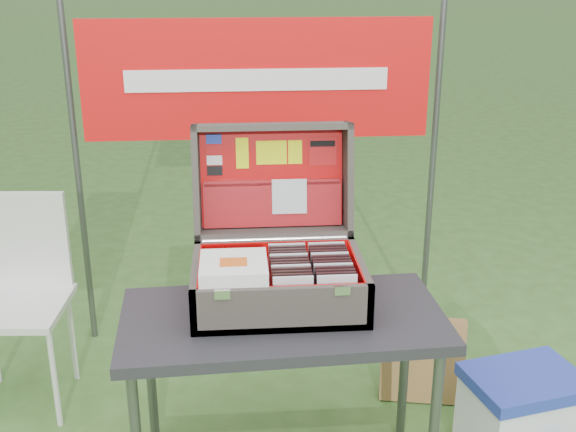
{
  "coord_description": "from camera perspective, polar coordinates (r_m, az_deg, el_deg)",
  "views": [
    {
      "loc": [
        -0.11,
        -2.22,
        1.86
      ],
      "look_at": [
        0.07,
        0.1,
        1.0
      ],
      "focal_mm": 45.0,
      "sensor_mm": 36.0,
      "label": 1
    }
  ],
  "objects": [
    {
      "name": "banner",
      "position": [
        3.36,
        -2.46,
        10.72
      ],
      "size": [
        1.6,
        0.02,
        0.55
      ],
      "primitive_type": "cube",
      "color": "red",
      "rests_on": "banner_post_left"
    },
    {
      "name": "cd_left_8",
      "position": [
        2.53,
        0.05,
        -4.58
      ],
      "size": [
        0.13,
        0.01,
        0.15
      ],
      "primitive_type": "cube",
      "color": "silver",
      "rests_on": "suitcase_liner_floor"
    },
    {
      "name": "songbook_4",
      "position": [
        2.4,
        -4.32,
        -4.07
      ],
      "size": [
        0.22,
        0.22,
        0.0
      ],
      "primitive_type": "cube",
      "color": "white",
      "rests_on": "suitcase_base_wall_front"
    },
    {
      "name": "cd_right_6",
      "position": [
        2.5,
        3.42,
        -4.91
      ],
      "size": [
        0.13,
        0.01,
        0.15
      ],
      "primitive_type": "cube",
      "color": "black",
      "rests_on": "suitcase_liner_floor"
    },
    {
      "name": "songbook_6",
      "position": [
        2.39,
        -4.33,
        -3.85
      ],
      "size": [
        0.22,
        0.22,
        0.0
      ],
      "primitive_type": "cube",
      "color": "white",
      "rests_on": "suitcase_base_wall_front"
    },
    {
      "name": "lid_card_neon_small",
      "position": [
        2.76,
        0.56,
        5.07
      ],
      "size": [
        0.05,
        0.02,
        0.09
      ],
      "primitive_type": "cube",
      "rotation": [
        -1.74,
        0.0,
        0.0
      ],
      "color": "#DFEF07",
      "rests_on": "suitcase_lid_liner"
    },
    {
      "name": "suitcase_liner_floor",
      "position": [
        2.54,
        -0.75,
        -6.42
      ],
      "size": [
        0.55,
        0.38,
        0.01
      ],
      "primitive_type": "cube",
      "color": "#E8000A",
      "rests_on": "suitcase_base_bottom"
    },
    {
      "name": "table_leg_br",
      "position": [
        2.92,
        9.17,
        -11.7
      ],
      "size": [
        0.04,
        0.04,
        0.65
      ],
      "primitive_type": "cylinder",
      "color": "#59595B",
      "rests_on": "ground"
    },
    {
      "name": "cd_left_5",
      "position": [
        2.47,
        0.18,
        -5.26
      ],
      "size": [
        0.13,
        0.01,
        0.15
      ],
      "primitive_type": "cube",
      "color": "black",
      "rests_on": "suitcase_liner_floor"
    },
    {
      "name": "cd_right_11",
      "position": [
        2.61,
        3.08,
        -3.83
      ],
      "size": [
        0.13,
        0.01,
        0.15
      ],
      "primitive_type": "cube",
      "color": "black",
      "rests_on": "suitcase_liner_floor"
    },
    {
      "name": "suitcase_pocket_cd",
      "position": [
        2.75,
        0.11,
        1.56
      ],
      "size": [
        0.13,
        0.03,
        0.13
      ],
      "primitive_type": "cube",
      "rotation": [
        -1.74,
        0.0,
        0.0
      ],
      "color": "silver",
      "rests_on": "suitcase_lid_pocket"
    },
    {
      "name": "songbook_1",
      "position": [
        2.4,
        -4.31,
        -4.4
      ],
      "size": [
        0.22,
        0.22,
        0.0
      ],
      "primitive_type": "cube",
      "color": "white",
      "rests_on": "suitcase_base_wall_front"
    },
    {
      "name": "songbook_7",
      "position": [
        2.39,
        -4.33,
        -3.74
      ],
      "size": [
        0.22,
        0.22,
        0.0
      ],
      "primitive_type": "cube",
      "color": "white",
      "rests_on": "suitcase_base_wall_front"
    },
    {
      "name": "suitcase_base_wall_left",
      "position": [
        2.52,
        -7.28,
        -5.51
      ],
      "size": [
        0.02,
        0.42,
        0.16
      ],
      "primitive_type": "cube",
      "color": "#45403A",
      "rests_on": "table_top"
    },
    {
      "name": "cd_right_8",
      "position": [
        2.54,
        3.28,
        -4.47
      ],
      "size": [
        0.13,
        0.01,
        0.15
      ],
      "primitive_type": "cube",
      "color": "silver",
      "rests_on": "suitcase_liner_floor"
    },
    {
      "name": "suitcase_liner_wall_front",
      "position": [
        2.35,
        -0.46,
        -7.04
      ],
      "size": [
        0.55,
        0.01,
        0.14
      ],
      "primitive_type": "cube",
      "color": "#E8000A",
      "rests_on": "suitcase_base_bottom"
    },
    {
      "name": "cd_right_2",
      "position": [
        2.42,
        3.71,
        -5.85
      ],
      "size": [
        0.13,
        0.01,
        0.15
      ],
      "primitive_type": "cube",
      "color": "black",
      "rests_on": "suitcase_liner_floor"
    },
    {
      "name": "cardboard_box",
      "position": [
        3.24,
        10.57,
        -11.11
      ],
      "size": [
        0.37,
        0.18,
        0.38
      ],
      "primitive_type": "cube",
      "rotation": [
        -0.15,
        0.0,
        -0.19
      ],
      "color": "olive",
      "rests_on": "ground"
    },
    {
      "name": "lid_sticker_cc_c",
      "position": [
        2.76,
        -5.83,
        4.4
      ],
      "size": [
        0.06,
        0.01,
        0.04
      ],
      "primitive_type": "cube",
      "rotation": [
        -1.74,
        0.0,
        0.0
      ],
      "color": "white",
      "rests_on": "suitcase_lid_liner"
    },
    {
      "name": "suitcase_lid_rim_far",
      "position": [
        2.7,
        -1.3,
        7.09
      ],
      "size": [
        0.59,
        0.16,
        0.05
      ],
      "primitive_type": "cube",
      "rotation": [
        -1.74,
        0.0,
        0.0
      ],
      "color": "#45403A",
      "rests_on": "suitcase_lid_back"
    },
    {
      "name": "cd_left_1",
      "position": [
        2.38,
        0.36,
        -6.23
      ],
      "size": [
        0.13,
        0.01,
        0.15
      ],
      "primitive_type": "cube",
      "color": "black",
      "rests_on": "suitcase_liner_floor"
    },
    {
      "name": "banner_post_left",
      "position": [
        3.54,
        -16.24,
        2.96
      ],
      "size": [
        0.03,
        0.03,
        1.7
      ],
      "primitive_type": "cylinder",
      "color": "#59595B",
      "rests_on": "ground"
    },
    {
      "name": "cd_left_11",
      "position": [
        2.59,
        -0.07,
        -3.93
      ],
      "size": [
        0.13,
        0.01,
        0.15
      ],
      "primitive_type": "cube",
      "color": "black",
      "rests_on": "suitcase_liner_floor"
    },
    {
      "name": "cd_right_10",
      "position": [
        2.59,
        3.15,
        -4.04
      ],
      "size": [
        0.13,
        0.01,
        0.15
      ],
      "primitive_type": "cube",
      "color": "black",
      "rests_on": "suitcase_liner_floor"
    },
    {
      "name": "lid_card_neon_tall",
      "position": [
        2.75,
        -3.63,
        4.98
      ],
      "size": [
        0.05,
        0.02,
        0.12
      ],
      "primitive_type": "cube",
      "rotation": [
        -1.74,
        0.0,
        0.0
      ],
      "color": "#DFEF07",
      "rests_on": "suitcase_lid_liner"
    },
    {
      "name": "lid_sticker_band_bar",
      "position": [
        2.77,
        2.75,
        5.73
      ],
      "size": [
        0.1,
        0.01,
        0.02
      ],
      "primitive_type": "cube",
      "rotation": [
        -1.74,
        0.0,
        0.0
      ],
      "color": "black",
      "rests_on": "suitcase_lid_liner"
    },
    {
      "name": "lid_sticker_band",
      "position": [
        2.77,
        2.76,
        5.11
      ],
      "size": [
        0.11,
        0.02,
        0.1
      ],
      "primitive_type": "cube",
      "rotation": [
        -1.74,
        0.0,
        0.0
      ],
      "color": "#BA0E0F",
      "rests_on": "suitcase_lid_liner"
    },
    {
      "name": "cd_right_0",
      "position": [
        2.38,
        3.87,
        -6.34
      ],
      "size": [
        0.13,
        0.01,
        0.15
      ],
      "primitive_type": "cube",
      "color": "silver",
      "rests_on": "suitcase_liner_floor"
    },
    {
      "name": "chair_backrest",
      "position": [
        3.3,
        -20.38,
        -1.78
      ],
      "size": [
        0.41,
        0.06,
        0.43
      ],
      "primitive_type": "cube",
      "rotation": [
        0.0,
        0.0,
        -0.07
      ],
      "color": "silver",
      "rests_on": "chair_seat"
    },
    {
      "name": "suitcase_base_wall_back",
      "position": [
        2.7,
        -1.03,
        -3.51
      ],
      "size": [
        0.59,
        0.02,
        0.16
      ],
      "primitive_type": "cube",
      "color": "#45403A",
      "rests_on": "table_top"
    },
    {
      "name": "suitcase",
      "position": [
        2.49,
        -0.86,
        -0.55
      ],
      "size": [
        0.59,
        0.58,
        0.56
      ],
      "primitive_type": null,
      "color": "#45403A",
      "rests_on": "table"
    },
    {
      "name": "suitcase_latch_right",
      "position": [
        2.32,
        4.32,
        -5.88
      ],
      "size": [
        0.05,
        0.01,
        0.03
      ],
      "primitive_type": "cube",
      "color": "silver",
      "rests_on": "suitcase_base_wall_front"
    },
    {
      "name": "cd_left_7",
      "position": [
        2.51,
        0.09,
        -4.8
      ],
      "size": [
        0.13,
        0.01,
        0.15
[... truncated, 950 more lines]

